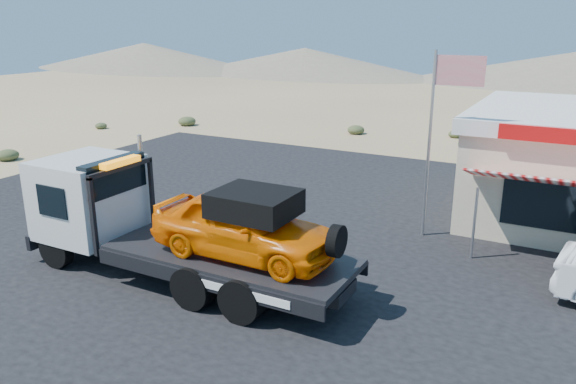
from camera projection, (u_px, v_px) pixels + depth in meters
name	position (u px, v px, depth m)	size (l,w,h in m)	color
ground	(229.00, 256.00, 17.02)	(120.00, 120.00, 0.00)	#8C6E4F
asphalt_lot	(330.00, 236.00, 18.64)	(32.00, 24.00, 0.02)	black
tow_truck	(175.00, 220.00, 15.11)	(9.45, 2.80, 3.16)	black
flagpole	(438.00, 124.00, 17.48)	(1.55, 0.10, 6.00)	#99999E
desert_scrub	(109.00, 146.00, 30.77)	(26.29, 30.29, 0.64)	#364123
distant_hills	(419.00, 64.00, 67.36)	(126.00, 48.00, 4.20)	#726B59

